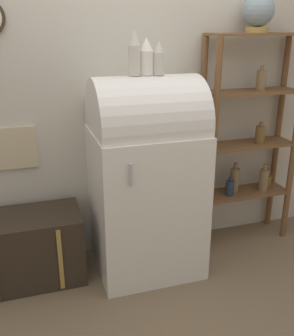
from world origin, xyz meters
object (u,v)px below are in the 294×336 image
object	(u,v)px
globe	(258,12)
suitcase_trunk	(27,248)
vase_left	(134,54)
vase_right	(159,59)
vase_center	(146,58)
refrigerator	(146,175)

from	to	relation	value
globe	suitcase_trunk	bearing A→B (deg)	-176.71
vase_left	vase_right	world-z (taller)	vase_left
vase_left	vase_right	distance (m)	0.17
vase_center	suitcase_trunk	bearing A→B (deg)	176.28
vase_left	suitcase_trunk	bearing A→B (deg)	174.48
refrigerator	vase_right	size ratio (longest dim) A/B	6.54
suitcase_trunk	globe	bearing A→B (deg)	3.29
globe	vase_left	xyz separation A→B (m)	(-1.02, -0.18, -0.27)
suitcase_trunk	globe	distance (m)	2.45
refrigerator	vase_left	bearing A→B (deg)	-177.26
suitcase_trunk	vase_left	distance (m)	1.59
globe	vase_left	size ratio (longest dim) A/B	0.93
refrigerator	globe	distance (m)	1.48
refrigerator	vase_center	size ratio (longest dim) A/B	6.09
vase_left	vase_center	bearing A→B (deg)	12.77
refrigerator	suitcase_trunk	xyz separation A→B (m)	(-0.89, 0.07, -0.50)
vase_right	globe	bearing A→B (deg)	12.87
suitcase_trunk	vase_left	size ratio (longest dim) A/B	2.67
suitcase_trunk	vase_left	world-z (taller)	vase_left
vase_left	vase_center	distance (m)	0.09
suitcase_trunk	vase_right	xyz separation A→B (m)	(0.98, -0.09, 1.33)
globe	refrigerator	bearing A→B (deg)	-169.11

